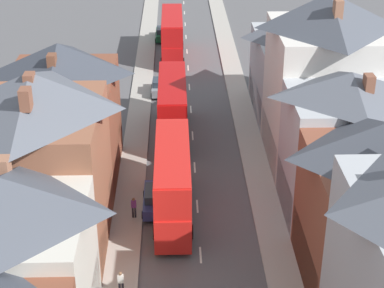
# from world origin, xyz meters

# --- Properties ---
(pavement_left) EXTENTS (2.20, 104.00, 0.14)m
(pavement_left) POSITION_xyz_m (-5.10, 38.00, 0.07)
(pavement_left) COLOR #A8A399
(pavement_left) RESTS_ON ground
(pavement_right) EXTENTS (2.20, 104.00, 0.14)m
(pavement_right) POSITION_xyz_m (5.10, 38.00, 0.07)
(pavement_right) COLOR #A8A399
(pavement_right) RESTS_ON ground
(centre_line_dashes) EXTENTS (0.14, 97.80, 0.01)m
(centre_line_dashes) POSITION_xyz_m (0.00, 36.00, 0.01)
(centre_line_dashes) COLOR silver
(centre_line_dashes) RESTS_ON ground
(terrace_row_left) EXTENTS (8.00, 46.07, 12.38)m
(terrace_row_left) POSITION_xyz_m (-10.18, 10.95, 5.58)
(terrace_row_left) COLOR #B2704C
(terrace_row_left) RESTS_ON ground
(terrace_row_right) EXTENTS (8.00, 57.26, 14.20)m
(terrace_row_right) POSITION_xyz_m (10.19, 17.42, 5.93)
(terrace_row_right) COLOR #B2704C
(terrace_row_right) RESTS_ON ground
(double_decker_bus_lead) EXTENTS (2.74, 10.80, 5.30)m
(double_decker_bus_lead) POSITION_xyz_m (-1.81, 22.95, 2.82)
(double_decker_bus_lead) COLOR red
(double_decker_bus_lead) RESTS_ON ground
(double_decker_bus_mid_street) EXTENTS (2.74, 10.80, 5.30)m
(double_decker_bus_mid_street) POSITION_xyz_m (-1.81, 36.12, 2.82)
(double_decker_bus_mid_street) COLOR #B70F0F
(double_decker_bus_mid_street) RESTS_ON ground
(double_decker_bus_far_approaching) EXTENTS (2.74, 10.80, 5.30)m
(double_decker_bus_far_approaching) POSITION_xyz_m (-1.81, 57.66, 2.82)
(double_decker_bus_far_approaching) COLOR red
(double_decker_bus_far_approaching) RESTS_ON ground
(car_near_silver) EXTENTS (1.90, 4.46, 1.68)m
(car_near_silver) POSITION_xyz_m (-3.10, 64.79, 0.84)
(car_near_silver) COLOR #144728
(car_near_silver) RESTS_ON ground
(car_parked_left_a) EXTENTS (1.90, 3.84, 1.71)m
(car_parked_left_a) POSITION_xyz_m (-3.10, 46.01, 0.86)
(car_parked_left_a) COLOR gray
(car_parked_left_a) RESTS_ON ground
(car_parked_left_b) EXTENTS (1.90, 4.54, 1.68)m
(car_parked_left_b) POSITION_xyz_m (-3.10, 23.82, 0.85)
(car_parked_left_b) COLOR navy
(car_parked_left_b) RESTS_ON ground
(pedestrian_mid_left) EXTENTS (0.36, 0.22, 1.61)m
(pedestrian_mid_left) POSITION_xyz_m (-4.93, 14.11, 1.03)
(pedestrian_mid_left) COLOR #23232D
(pedestrian_mid_left) RESTS_ON pavement_left
(pedestrian_mid_right) EXTENTS (0.36, 0.22, 1.61)m
(pedestrian_mid_right) POSITION_xyz_m (-4.60, 22.46, 1.03)
(pedestrian_mid_right) COLOR #23232D
(pedestrian_mid_right) RESTS_ON pavement_left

